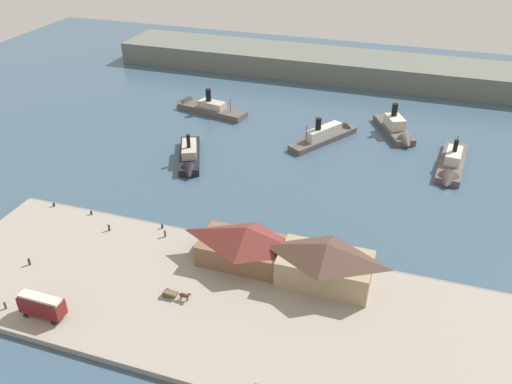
{
  "coord_description": "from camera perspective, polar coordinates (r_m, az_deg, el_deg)",
  "views": [
    {
      "loc": [
        29.12,
        -86.66,
        66.99
      ],
      "look_at": [
        -4.49,
        14.56,
        2.0
      ],
      "focal_mm": 36.78,
      "sensor_mm": 36.0,
      "label": 1
    }
  ],
  "objects": [
    {
      "name": "quay_promenade",
      "position": [
        97.14,
        -4.38,
        -11.87
      ],
      "size": [
        110.0,
        36.0,
        1.2
      ],
      "primitive_type": "cube",
      "color": "gray",
      "rests_on": "ground"
    },
    {
      "name": "pedestrian_standing_center",
      "position": [
        104.21,
        -25.63,
        -11.04
      ],
      "size": [
        0.41,
        0.41,
        1.67
      ],
      "color": "#4C3D33",
      "rests_on": "quay_promenade"
    },
    {
      "name": "horse_cart",
      "position": [
        97.26,
        -8.69,
        -10.92
      ],
      "size": [
        5.57,
        1.33,
        1.87
      ],
      "color": "brown",
      "rests_on": "quay_promenade"
    },
    {
      "name": "pedestrian_by_tram",
      "position": [
        112.52,
        -9.86,
        -4.46
      ],
      "size": [
        0.44,
        0.44,
        1.78
      ],
      "color": "#3D4C42",
      "rests_on": "quay_promenade"
    },
    {
      "name": "ferry_mid_harbor",
      "position": [
        155.94,
        7.96,
        6.24
      ],
      "size": [
        17.53,
        24.7,
        9.32
      ],
      "color": "#514C47",
      "rests_on": "ground"
    },
    {
      "name": "far_headland",
      "position": [
        208.55,
        9.74,
        13.34
      ],
      "size": [
        180.0,
        24.0,
        8.0
      ],
      "primitive_type": "cube",
      "color": "#60665B",
      "rests_on": "ground"
    },
    {
      "name": "mooring_post_east",
      "position": [
        123.71,
        -17.48,
        -2.16
      ],
      "size": [
        0.44,
        0.44,
        0.9
      ],
      "primitive_type": "cylinder",
      "color": "black",
      "rests_on": "quay_promenade"
    },
    {
      "name": "ferry_shed_west_terminal",
      "position": [
        102.42,
        -1.05,
        -5.69
      ],
      "size": [
        18.64,
        10.13,
        8.06
      ],
      "color": "brown",
      "rests_on": "quay_promenade"
    },
    {
      "name": "mooring_post_center_west",
      "position": [
        115.43,
        -10.16,
        -3.69
      ],
      "size": [
        0.44,
        0.44,
        0.9
      ],
      "primitive_type": "cylinder",
      "color": "black",
      "rests_on": "quay_promenade"
    },
    {
      "name": "pedestrian_near_west_shed",
      "position": [
        117.07,
        -15.7,
        -3.73
      ],
      "size": [
        0.42,
        0.42,
        1.69
      ],
      "color": "#232328",
      "rests_on": "quay_promenade"
    },
    {
      "name": "ferry_shed_central_terminal",
      "position": [
        98.38,
        7.56,
        -7.62
      ],
      "size": [
        17.42,
        10.16,
        8.58
      ],
      "color": "#998466",
      "rests_on": "quay_promenade"
    },
    {
      "name": "ferry_moored_west",
      "position": [
        161.98,
        15.05,
        6.46
      ],
      "size": [
        14.76,
        21.98,
        10.46
      ],
      "color": "#514C47",
      "rests_on": "ground"
    },
    {
      "name": "ground_plane",
      "position": [
        113.34,
        -0.17,
        -4.88
      ],
      "size": [
        320.0,
        320.0,
        0.0
      ],
      "primitive_type": "plane",
      "color": "#385166"
    },
    {
      "name": "ferry_moored_east",
      "position": [
        142.4,
        -7.25,
        3.7
      ],
      "size": [
        13.44,
        22.42,
        9.31
      ],
      "color": "black",
      "rests_on": "ground"
    },
    {
      "name": "street_tram",
      "position": [
        98.87,
        -22.28,
        -11.29
      ],
      "size": [
        8.07,
        2.85,
        4.43
      ],
      "color": "maroon",
      "rests_on": "quay_promenade"
    },
    {
      "name": "pedestrian_walking_east",
      "position": [
        112.61,
        -23.44,
        -6.94
      ],
      "size": [
        0.44,
        0.44,
        1.76
      ],
      "color": "#232328",
      "rests_on": "quay_promenade"
    },
    {
      "name": "ferry_outer_harbor",
      "position": [
        174.93,
        -5.65,
        9.17
      ],
      "size": [
        26.41,
        11.16,
        9.73
      ],
      "color": "#514C47",
      "rests_on": "ground"
    },
    {
      "name": "mooring_post_center_east",
      "position": [
        129.58,
        -21.13,
        -1.27
      ],
      "size": [
        0.44,
        0.44,
        0.9
      ],
      "primitive_type": "cylinder",
      "color": "black",
      "rests_on": "quay_promenade"
    },
    {
      "name": "seawall_edge",
      "position": [
        110.31,
        -0.76,
        -5.71
      ],
      "size": [
        110.0,
        0.8,
        1.0
      ],
      "primitive_type": "cube",
      "color": "slate",
      "rests_on": "ground"
    },
    {
      "name": "ferry_approaching_west",
      "position": [
        146.56,
        20.44,
        2.61
      ],
      "size": [
        8.37,
        26.06,
        9.46
      ],
      "color": "#514C47",
      "rests_on": "ground"
    }
  ]
}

